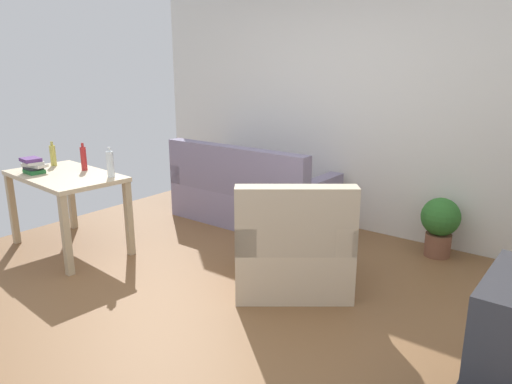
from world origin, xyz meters
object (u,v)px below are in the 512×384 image
desk (66,185)px  book_stack (33,165)px  couch (250,196)px  armchair (292,249)px  bottle_red (84,158)px  potted_plant (440,223)px  bottle_squat (53,155)px  bottle_clear (110,164)px

desk → book_stack: 0.36m
couch → desk: (-0.90, -1.71, 0.34)m
couch → armchair: same height
bottle_red → potted_plant: bearing=31.8°
couch → book_stack: couch is taller
potted_plant → desk: bearing=-145.5°
desk → bottle_squat: bearing=166.5°
bottle_squat → bottle_red: size_ratio=0.93×
armchair → bottle_squat: bearing=-26.4°
couch → bottle_clear: bearing=73.6°
couch → bottle_squat: (-1.33, -1.57, 0.56)m
bottle_squat → potted_plant: bearing=29.2°
desk → potted_plant: size_ratio=2.20×
potted_plant → bottle_red: (-2.92, -1.81, 0.55)m
armchair → book_stack: (-2.44, -0.81, 0.51)m
armchair → book_stack: bearing=-19.1°
couch → book_stack: (-1.17, -1.87, 0.53)m
potted_plant → bottle_squat: size_ratio=2.27×
desk → bottle_red: bearing=90.8°
potted_plant → bottle_red: 3.48m
couch → bottle_clear: size_ratio=6.62×
potted_plant → armchair: (-0.76, -1.37, -0.01)m
couch → bottle_red: bottle_red is taller
couch → bottle_red: size_ratio=6.80×
couch → book_stack: 2.26m
bottle_squat → bottle_clear: (0.89, 0.05, 0.01)m
couch → bottle_squat: 2.13m
bottle_squat → bottle_red: bearing=8.8°
bottle_red → bottle_clear: bottle_clear is taller
couch → bottle_red: 1.84m
bottle_clear → bottle_squat: bearing=-176.5°
bottle_squat → book_stack: bottle_squat is taller
couch → bottle_clear: 1.68m
desk → armchair: (2.18, 0.65, -0.33)m
bottle_clear → couch: bearing=73.6°
potted_plant → bottle_clear: (-2.48, -1.83, 0.55)m
potted_plant → armchair: 1.57m
potted_plant → bottle_red: bottle_red is taller
bottle_red → bottle_clear: size_ratio=0.97×
desk → potted_plant: bearing=39.2°
bottle_clear → armchair: bearing=14.9°
couch → bottle_clear: (-0.44, -1.51, 0.58)m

